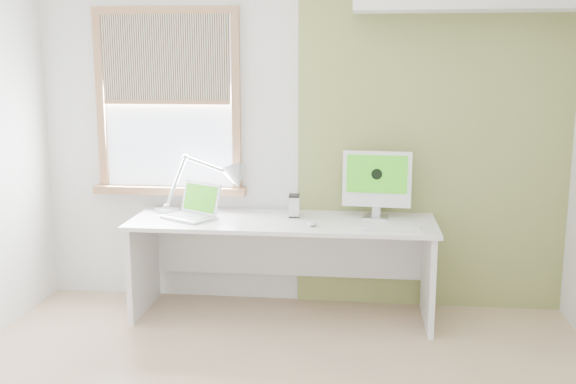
# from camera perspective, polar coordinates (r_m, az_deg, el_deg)

# --- Properties ---
(room) EXTENTS (4.04, 3.54, 2.64)m
(room) POSITION_cam_1_polar(r_m,az_deg,el_deg) (3.26, -2.07, 1.71)
(room) COLOR tan
(room) RESTS_ON ground
(accent_wall) EXTENTS (2.00, 0.02, 2.60)m
(accent_wall) POSITION_cam_1_polar(r_m,az_deg,el_deg) (4.97, 12.48, 4.65)
(accent_wall) COLOR olive
(accent_wall) RESTS_ON room
(window) EXTENTS (1.20, 0.14, 1.42)m
(window) POSITION_cam_1_polar(r_m,az_deg,el_deg) (5.12, -10.44, 7.64)
(window) COLOR #A6714A
(window) RESTS_ON room
(desk) EXTENTS (2.20, 0.70, 0.73)m
(desk) POSITION_cam_1_polar(r_m,az_deg,el_deg) (4.83, -0.41, -4.53)
(desk) COLOR white
(desk) RESTS_ON room
(desk_lamp) EXTENTS (0.79, 0.34, 0.44)m
(desk_lamp) POSITION_cam_1_polar(r_m,az_deg,el_deg) (5.00, -5.69, 0.93)
(desk_lamp) COLOR silver
(desk_lamp) RESTS_ON desk
(laptop) EXTENTS (0.45, 0.43, 0.25)m
(laptop) POSITION_cam_1_polar(r_m,az_deg,el_deg) (4.84, -8.19, -1.48)
(laptop) COLOR silver
(laptop) RESTS_ON desk
(phone_dock) EXTENTS (0.08, 0.08, 0.12)m
(phone_dock) POSITION_cam_1_polar(r_m,az_deg,el_deg) (4.85, 0.40, -1.69)
(phone_dock) COLOR silver
(phone_dock) RESTS_ON desk
(external_drive) EXTENTS (0.09, 0.13, 0.16)m
(external_drive) POSITION_cam_1_polar(r_m,az_deg,el_deg) (4.82, 0.55, -1.19)
(external_drive) COLOR silver
(external_drive) RESTS_ON desk
(imac) EXTENTS (0.50, 0.18, 0.49)m
(imac) POSITION_cam_1_polar(r_m,az_deg,el_deg) (4.80, 7.75, 1.00)
(imac) COLOR silver
(imac) RESTS_ON desk
(keyboard) EXTENTS (0.41, 0.12, 0.02)m
(keyboard) POSITION_cam_1_polar(r_m,az_deg,el_deg) (4.48, 8.99, -3.20)
(keyboard) COLOR white
(keyboard) RESTS_ON desk
(mouse) EXTENTS (0.09, 0.12, 0.03)m
(mouse) POSITION_cam_1_polar(r_m,az_deg,el_deg) (4.54, 2.12, -2.77)
(mouse) COLOR white
(mouse) RESTS_ON desk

